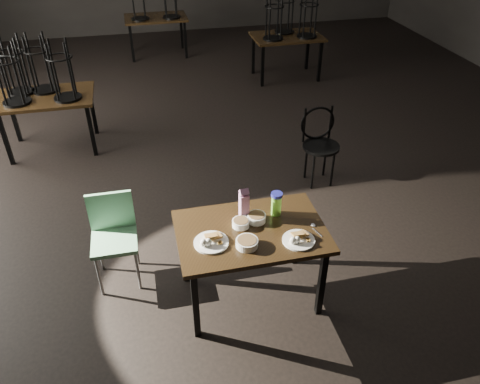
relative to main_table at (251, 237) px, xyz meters
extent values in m
plane|color=black|center=(0.72, 2.42, -0.67)|extent=(12.00, 12.00, 0.00)
cube|color=black|center=(0.00, 0.00, 0.06)|extent=(1.20, 0.80, 0.04)
cube|color=black|center=(-0.52, -0.32, -0.32)|extent=(0.05, 0.05, 0.71)
cube|color=black|center=(0.52, -0.32, -0.32)|extent=(0.05, 0.05, 0.71)
cube|color=black|center=(-0.52, 0.32, -0.32)|extent=(0.05, 0.05, 0.71)
cube|color=black|center=(0.52, 0.32, -0.32)|extent=(0.05, 0.05, 0.71)
cylinder|color=white|center=(-0.34, -0.09, 0.09)|extent=(0.27, 0.27, 0.02)
cube|color=#A17439|center=(-0.34, -0.04, 0.14)|extent=(0.10, 0.10, 0.05)
cube|color=#A17439|center=(-0.30, -0.04, 0.14)|extent=(0.11, 0.11, 0.03)
ellipsoid|color=white|center=(-0.41, -0.13, 0.13)|extent=(0.05, 0.05, 0.07)
ellipsoid|color=white|center=(-0.37, -0.13, 0.13)|extent=(0.05, 0.05, 0.07)
cylinder|color=white|center=(0.33, -0.21, 0.09)|extent=(0.26, 0.26, 0.02)
cube|color=#A17439|center=(0.33, -0.17, 0.14)|extent=(0.09, 0.09, 0.04)
cube|color=#A17439|center=(0.36, -0.17, 0.14)|extent=(0.11, 0.11, 0.03)
ellipsoid|color=white|center=(0.27, -0.25, 0.12)|extent=(0.05, 0.05, 0.06)
ellipsoid|color=white|center=(0.30, -0.25, 0.12)|extent=(0.05, 0.05, 0.06)
cylinder|color=white|center=(-0.07, 0.07, 0.11)|extent=(0.14, 0.14, 0.06)
cylinder|color=brown|center=(-0.07, 0.07, 0.13)|extent=(0.12, 0.12, 0.01)
cylinder|color=white|center=(0.07, 0.10, 0.11)|extent=(0.16, 0.16, 0.06)
cylinder|color=brown|center=(0.07, 0.10, 0.13)|extent=(0.13, 0.13, 0.01)
cylinder|color=white|center=(-0.08, -0.18, 0.11)|extent=(0.17, 0.17, 0.06)
cylinder|color=brown|center=(-0.08, -0.18, 0.13)|extent=(0.15, 0.15, 0.01)
cube|color=#851867|center=(-0.02, 0.17, 0.19)|extent=(0.08, 0.08, 0.23)
cube|color=#851867|center=(-0.02, 0.17, 0.33)|extent=(0.08, 0.08, 0.07)
cylinder|color=#7EDB40|center=(0.25, 0.16, 0.17)|extent=(0.09, 0.09, 0.18)
cylinder|color=navy|center=(0.25, 0.16, 0.27)|extent=(0.10, 0.10, 0.03)
ellipsoid|color=silver|center=(0.51, -0.06, 0.08)|extent=(0.05, 0.06, 0.01)
cube|color=silver|center=(0.51, -0.15, 0.08)|extent=(0.04, 0.12, 0.00)
cylinder|color=black|center=(1.24, 1.60, -0.19)|extent=(0.43, 0.43, 0.03)
torus|color=black|center=(1.25, 1.79, 0.03)|extent=(0.41, 0.03, 0.41)
cylinder|color=black|center=(1.36, 1.73, -0.43)|extent=(0.03, 0.03, 0.48)
cylinder|color=black|center=(1.12, 1.73, -0.43)|extent=(0.03, 0.03, 0.48)
cylinder|color=black|center=(1.12, 1.48, -0.43)|extent=(0.03, 0.03, 0.48)
cylinder|color=black|center=(1.36, 1.48, -0.43)|extent=(0.03, 0.03, 0.48)
cube|color=#6AA57D|center=(-1.11, 0.47, -0.22)|extent=(0.40, 0.40, 0.04)
cube|color=#6AA57D|center=(-1.11, 0.64, -0.01)|extent=(0.39, 0.03, 0.37)
cylinder|color=slate|center=(-1.28, 0.30, -0.44)|extent=(0.02, 0.02, 0.45)
cylinder|color=slate|center=(-0.95, 0.30, -0.44)|extent=(0.02, 0.02, 0.45)
cylinder|color=slate|center=(-1.28, 0.63, -0.44)|extent=(0.02, 0.02, 0.45)
cylinder|color=slate|center=(-0.95, 0.63, -0.44)|extent=(0.02, 0.02, 0.45)
cube|color=black|center=(-1.92, 3.19, 0.06)|extent=(1.20, 0.80, 0.04)
cube|color=black|center=(-2.44, 2.87, -0.32)|extent=(0.05, 0.05, 0.71)
cube|color=black|center=(-1.40, 2.87, -0.32)|extent=(0.05, 0.05, 0.71)
cube|color=black|center=(-2.44, 3.51, -0.32)|extent=(0.05, 0.05, 0.71)
cube|color=black|center=(-1.40, 3.51, -0.32)|extent=(0.05, 0.05, 0.71)
cylinder|color=black|center=(-2.22, 3.04, 0.09)|extent=(0.34, 0.34, 0.03)
torus|color=black|center=(-2.22, 3.04, 0.59)|extent=(0.32, 0.32, 0.02)
cylinder|color=black|center=(-2.12, 3.14, 0.46)|extent=(0.03, 0.03, 0.70)
cylinder|color=black|center=(-2.32, 3.14, 0.46)|extent=(0.03, 0.03, 0.70)
cylinder|color=black|center=(-2.12, 2.94, 0.46)|extent=(0.03, 0.03, 0.70)
cylinder|color=black|center=(-1.62, 3.04, 0.09)|extent=(0.34, 0.34, 0.03)
torus|color=black|center=(-1.62, 3.04, 0.59)|extent=(0.32, 0.32, 0.02)
cylinder|color=black|center=(-1.52, 3.14, 0.46)|extent=(0.03, 0.03, 0.70)
cylinder|color=black|center=(-1.72, 3.14, 0.46)|extent=(0.03, 0.03, 0.70)
cylinder|color=black|center=(-1.72, 2.94, 0.46)|extent=(0.03, 0.03, 0.70)
cylinder|color=black|center=(-1.52, 2.94, 0.46)|extent=(0.03, 0.03, 0.70)
cylinder|color=black|center=(-1.92, 3.37, 0.09)|extent=(0.34, 0.34, 0.03)
torus|color=black|center=(-1.92, 3.37, 0.59)|extent=(0.32, 0.32, 0.02)
cylinder|color=black|center=(-1.82, 3.47, 0.46)|extent=(0.03, 0.03, 0.70)
cylinder|color=black|center=(-2.02, 3.47, 0.46)|extent=(0.03, 0.03, 0.70)
cylinder|color=black|center=(-2.02, 3.27, 0.46)|extent=(0.03, 0.03, 0.70)
cylinder|color=black|center=(-1.82, 3.27, 0.46)|extent=(0.03, 0.03, 0.70)
cylinder|color=black|center=(-2.22, 3.37, 0.09)|extent=(0.34, 0.34, 0.03)
torus|color=black|center=(-2.22, 3.37, 0.59)|extent=(0.32, 0.32, 0.02)
cylinder|color=black|center=(-2.12, 3.47, 0.46)|extent=(0.03, 0.03, 0.70)
cylinder|color=black|center=(-2.32, 3.47, 0.46)|extent=(0.03, 0.03, 0.70)
cylinder|color=black|center=(-2.32, 3.27, 0.46)|extent=(0.03, 0.03, 0.70)
cylinder|color=black|center=(-2.12, 3.27, 0.46)|extent=(0.03, 0.03, 0.70)
cube|color=black|center=(1.90, 5.00, 0.06)|extent=(1.20, 0.80, 0.04)
cube|color=black|center=(1.38, 4.68, -0.32)|extent=(0.05, 0.05, 0.71)
cube|color=black|center=(2.42, 4.68, -0.32)|extent=(0.05, 0.05, 0.71)
cube|color=black|center=(1.38, 5.32, -0.32)|extent=(0.05, 0.05, 0.71)
cube|color=black|center=(2.42, 5.32, -0.32)|extent=(0.05, 0.05, 0.71)
cylinder|color=black|center=(1.60, 4.85, 0.09)|extent=(0.34, 0.34, 0.03)
torus|color=black|center=(1.60, 4.85, 0.59)|extent=(0.32, 0.32, 0.02)
cylinder|color=black|center=(1.70, 4.95, 0.46)|extent=(0.03, 0.03, 0.70)
cylinder|color=black|center=(1.50, 4.95, 0.46)|extent=(0.03, 0.03, 0.70)
cylinder|color=black|center=(1.50, 4.75, 0.46)|extent=(0.03, 0.03, 0.70)
cylinder|color=black|center=(1.70, 4.75, 0.46)|extent=(0.03, 0.03, 0.70)
cylinder|color=black|center=(2.20, 4.85, 0.09)|extent=(0.34, 0.34, 0.03)
torus|color=black|center=(2.20, 4.85, 0.59)|extent=(0.32, 0.32, 0.02)
cylinder|color=black|center=(2.30, 4.95, 0.46)|extent=(0.03, 0.03, 0.70)
cylinder|color=black|center=(2.10, 4.95, 0.46)|extent=(0.03, 0.03, 0.70)
cylinder|color=black|center=(2.10, 4.75, 0.46)|extent=(0.03, 0.03, 0.70)
cylinder|color=black|center=(2.30, 4.75, 0.46)|extent=(0.03, 0.03, 0.70)
cylinder|color=black|center=(1.90, 5.18, 0.09)|extent=(0.34, 0.34, 0.03)
torus|color=black|center=(1.90, 5.18, 0.59)|extent=(0.32, 0.32, 0.02)
cylinder|color=black|center=(2.00, 5.28, 0.46)|extent=(0.03, 0.03, 0.70)
cylinder|color=black|center=(1.80, 5.28, 0.46)|extent=(0.03, 0.03, 0.70)
cylinder|color=black|center=(1.80, 5.08, 0.46)|extent=(0.03, 0.03, 0.70)
cylinder|color=black|center=(2.00, 5.08, 0.46)|extent=(0.03, 0.03, 0.70)
cube|color=black|center=(-0.23, 6.77, 0.06)|extent=(1.20, 0.80, 0.04)
cube|color=black|center=(-0.75, 6.45, -0.32)|extent=(0.05, 0.05, 0.71)
cube|color=black|center=(0.29, 6.45, -0.32)|extent=(0.05, 0.05, 0.71)
cube|color=black|center=(-0.75, 7.09, -0.32)|extent=(0.05, 0.05, 0.71)
cube|color=black|center=(0.29, 7.09, -0.32)|extent=(0.05, 0.05, 0.71)
cylinder|color=black|center=(-0.53, 6.62, 0.09)|extent=(0.34, 0.34, 0.03)
cylinder|color=black|center=(-0.63, 6.52, 0.46)|extent=(0.03, 0.03, 0.70)
cylinder|color=black|center=(-0.43, 6.52, 0.46)|extent=(0.03, 0.03, 0.70)
cylinder|color=black|center=(0.07, 6.62, 0.09)|extent=(0.34, 0.34, 0.03)
camera|label=1|loc=(-0.74, -2.81, 2.47)|focal=35.00mm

